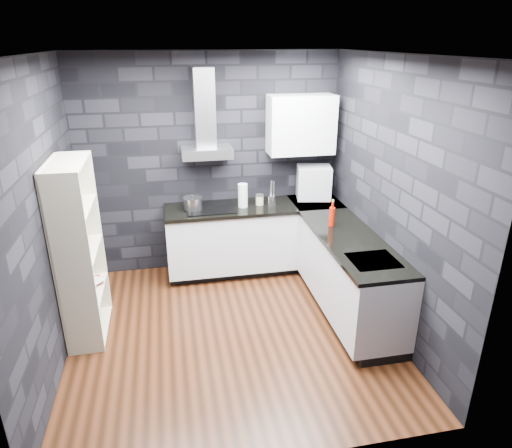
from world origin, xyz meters
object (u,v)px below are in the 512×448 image
object	(u,v)px
pot	(193,204)
storage_jar	(260,200)
glass_vase	(243,196)
bookshelf	(80,252)
red_bottle	(332,217)
fruit_bowl	(77,255)
appliance_garage	(314,182)
utensil_crock	(272,201)

from	to	relation	value
pot	storage_jar	size ratio (longest dim) A/B	1.90
glass_vase	bookshelf	world-z (taller)	bookshelf
storage_jar	bookshelf	distance (m)	2.22
storage_jar	pot	bearing A→B (deg)	-178.36
glass_vase	bookshelf	xyz separation A→B (m)	(-1.77, -0.95, -0.14)
red_bottle	fruit_bowl	world-z (taller)	red_bottle
pot	appliance_garage	distance (m)	1.55
storage_jar	bookshelf	bearing A→B (deg)	-153.51
bookshelf	storage_jar	bearing A→B (deg)	44.69
pot	fruit_bowl	bearing A→B (deg)	-136.28
utensil_crock	appliance_garage	world-z (taller)	appliance_garage
pot	appliance_garage	bearing A→B (deg)	3.38
appliance_garage	bookshelf	world-z (taller)	bookshelf
utensil_crock	red_bottle	bearing A→B (deg)	-56.85
glass_vase	storage_jar	world-z (taller)	glass_vase
glass_vase	utensil_crock	distance (m)	0.37
storage_jar	bookshelf	world-z (taller)	bookshelf
red_bottle	fruit_bowl	xyz separation A→B (m)	(-2.63, -0.31, -0.07)
pot	utensil_crock	world-z (taller)	pot
pot	bookshelf	size ratio (longest dim) A/B	0.12
utensil_crock	fruit_bowl	bearing A→B (deg)	-153.25
storage_jar	bookshelf	size ratio (longest dim) A/B	0.06
storage_jar	fruit_bowl	distance (m)	2.29
glass_vase	utensil_crock	bearing A→B (deg)	-4.16
pot	fruit_bowl	distance (m)	1.61
glass_vase	bookshelf	bearing A→B (deg)	-151.69
storage_jar	fruit_bowl	bearing A→B (deg)	-150.27
appliance_garage	fruit_bowl	world-z (taller)	appliance_garage
storage_jar	appliance_garage	xyz separation A→B (m)	(0.71, 0.07, 0.17)
storage_jar	appliance_garage	size ratio (longest dim) A/B	0.28
red_bottle	bookshelf	distance (m)	2.63
glass_vase	fruit_bowl	distance (m)	2.09
appliance_garage	red_bottle	size ratio (longest dim) A/B	1.96
glass_vase	red_bottle	world-z (taller)	glass_vase
bookshelf	red_bottle	bearing A→B (deg)	21.77
utensil_crock	appliance_garage	size ratio (longest dim) A/B	0.29
pot	storage_jar	distance (m)	0.83
utensil_crock	bookshelf	xyz separation A→B (m)	(-2.13, -0.93, -0.06)
utensil_crock	appliance_garage	bearing A→B (deg)	12.75
storage_jar	red_bottle	distance (m)	1.05
red_bottle	utensil_crock	bearing A→B (deg)	123.15
glass_vase	bookshelf	distance (m)	2.02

